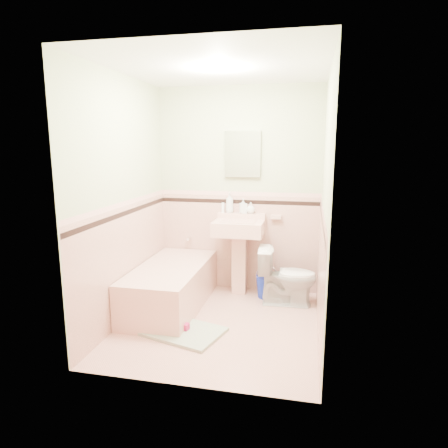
% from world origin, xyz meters
% --- Properties ---
extents(floor, '(2.20, 2.20, 0.00)m').
position_xyz_m(floor, '(0.00, 0.00, 0.00)').
color(floor, '#E1A693').
rests_on(floor, ground).
extents(ceiling, '(2.20, 2.20, 0.00)m').
position_xyz_m(ceiling, '(0.00, 0.00, 2.50)').
color(ceiling, white).
rests_on(ceiling, ground).
extents(wall_back, '(2.50, 0.00, 2.50)m').
position_xyz_m(wall_back, '(0.00, 1.10, 1.25)').
color(wall_back, '#F2E7C5').
rests_on(wall_back, ground).
extents(wall_front, '(2.50, 0.00, 2.50)m').
position_xyz_m(wall_front, '(0.00, -1.10, 1.25)').
color(wall_front, '#F2E7C5').
rests_on(wall_front, ground).
extents(wall_left, '(0.00, 2.50, 2.50)m').
position_xyz_m(wall_left, '(-1.00, 0.00, 1.25)').
color(wall_left, '#F2E7C5').
rests_on(wall_left, ground).
extents(wall_right, '(0.00, 2.50, 2.50)m').
position_xyz_m(wall_right, '(1.00, 0.00, 1.25)').
color(wall_right, '#F2E7C5').
rests_on(wall_right, ground).
extents(wainscot_back, '(2.00, 0.00, 2.00)m').
position_xyz_m(wainscot_back, '(0.00, 1.09, 0.60)').
color(wainscot_back, '#E3AB98').
rests_on(wainscot_back, ground).
extents(wainscot_front, '(2.00, 0.00, 2.00)m').
position_xyz_m(wainscot_front, '(0.00, -1.09, 0.60)').
color(wainscot_front, '#E3AB98').
rests_on(wainscot_front, ground).
extents(wainscot_left, '(0.00, 2.20, 2.20)m').
position_xyz_m(wainscot_left, '(-0.99, 0.00, 0.60)').
color(wainscot_left, '#E3AB98').
rests_on(wainscot_left, ground).
extents(wainscot_right, '(0.00, 2.20, 2.20)m').
position_xyz_m(wainscot_right, '(0.99, 0.00, 0.60)').
color(wainscot_right, '#E3AB98').
rests_on(wainscot_right, ground).
extents(accent_back, '(2.00, 0.00, 2.00)m').
position_xyz_m(accent_back, '(0.00, 1.08, 1.12)').
color(accent_back, black).
rests_on(accent_back, ground).
extents(accent_front, '(2.00, 0.00, 2.00)m').
position_xyz_m(accent_front, '(0.00, -1.08, 1.12)').
color(accent_front, black).
rests_on(accent_front, ground).
extents(accent_left, '(0.00, 2.20, 2.20)m').
position_xyz_m(accent_left, '(-0.98, 0.00, 1.12)').
color(accent_left, black).
rests_on(accent_left, ground).
extents(accent_right, '(0.00, 2.20, 2.20)m').
position_xyz_m(accent_right, '(0.98, 0.00, 1.12)').
color(accent_right, black).
rests_on(accent_right, ground).
extents(cap_back, '(2.00, 0.00, 2.00)m').
position_xyz_m(cap_back, '(0.00, 1.08, 1.22)').
color(cap_back, '#E1A79B').
rests_on(cap_back, ground).
extents(cap_front, '(2.00, 0.00, 2.00)m').
position_xyz_m(cap_front, '(0.00, -1.08, 1.22)').
color(cap_front, '#E1A79B').
rests_on(cap_front, ground).
extents(cap_left, '(0.00, 2.20, 2.20)m').
position_xyz_m(cap_left, '(-0.98, 0.00, 1.22)').
color(cap_left, '#E1A79B').
rests_on(cap_left, ground).
extents(cap_right, '(0.00, 2.20, 2.20)m').
position_xyz_m(cap_right, '(0.98, 0.00, 1.22)').
color(cap_right, '#E1A79B').
rests_on(cap_right, ground).
extents(bathtub, '(0.70, 1.50, 0.45)m').
position_xyz_m(bathtub, '(-0.63, 0.33, 0.23)').
color(bathtub, '#DCA695').
rests_on(bathtub, floor).
extents(tub_faucet, '(0.04, 0.12, 0.04)m').
position_xyz_m(tub_faucet, '(-0.63, 1.05, 0.63)').
color(tub_faucet, silver).
rests_on(tub_faucet, wall_back).
extents(sink, '(0.59, 0.48, 0.92)m').
position_xyz_m(sink, '(0.05, 0.86, 0.46)').
color(sink, '#DCA695').
rests_on(sink, floor).
extents(sink_faucet, '(0.02, 0.02, 0.10)m').
position_xyz_m(sink_faucet, '(0.05, 1.00, 0.95)').
color(sink_faucet, silver).
rests_on(sink_faucet, sink).
extents(medicine_cabinet, '(0.44, 0.04, 0.55)m').
position_xyz_m(medicine_cabinet, '(0.05, 1.07, 1.70)').
color(medicine_cabinet, white).
rests_on(medicine_cabinet, wall_back).
extents(soap_dish, '(0.13, 0.07, 0.04)m').
position_xyz_m(soap_dish, '(0.47, 1.06, 0.95)').
color(soap_dish, '#DCA695').
rests_on(soap_dish, wall_back).
extents(soap_bottle_left, '(0.13, 0.13, 0.25)m').
position_xyz_m(soap_bottle_left, '(-0.10, 1.04, 1.11)').
color(soap_bottle_left, '#B2B2B2').
rests_on(soap_bottle_left, sink).
extents(soap_bottle_mid, '(0.11, 0.11, 0.18)m').
position_xyz_m(soap_bottle_mid, '(0.07, 1.04, 1.08)').
color(soap_bottle_mid, '#B2B2B2').
rests_on(soap_bottle_mid, sink).
extents(soap_bottle_right, '(0.11, 0.11, 0.13)m').
position_xyz_m(soap_bottle_right, '(0.16, 1.04, 1.05)').
color(soap_bottle_right, '#B2B2B2').
rests_on(soap_bottle_right, sink).
extents(tube, '(0.04, 0.04, 0.12)m').
position_xyz_m(tube, '(-0.18, 1.04, 1.05)').
color(tube, white).
rests_on(tube, sink).
extents(toilet, '(0.67, 0.40, 0.67)m').
position_xyz_m(toilet, '(0.64, 0.69, 0.33)').
color(toilet, white).
rests_on(toilet, floor).
extents(bucket, '(0.33, 0.33, 0.26)m').
position_xyz_m(bucket, '(0.40, 0.84, 0.13)').
color(bucket, '#0F26AC').
rests_on(bucket, floor).
extents(bath_mat, '(0.89, 0.72, 0.03)m').
position_xyz_m(bath_mat, '(-0.32, -0.26, 0.02)').
color(bath_mat, '#99AC8F').
rests_on(bath_mat, floor).
extents(shoe, '(0.17, 0.10, 0.06)m').
position_xyz_m(shoe, '(-0.32, -0.25, 0.06)').
color(shoe, '#BF1E59').
rests_on(shoe, bath_mat).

